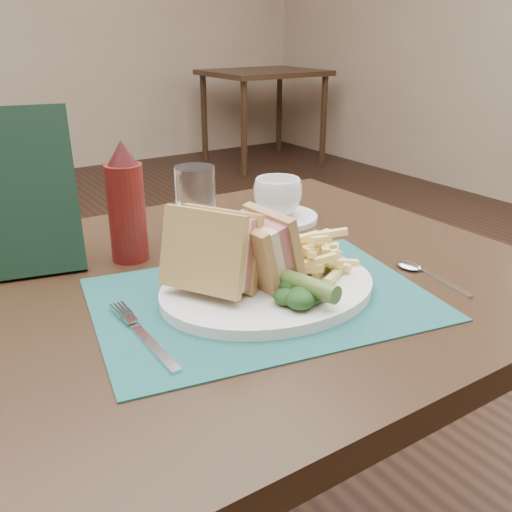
{
  "coord_description": "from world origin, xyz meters",
  "views": [
    {
      "loc": [
        -0.39,
        -1.16,
        1.09
      ],
      "look_at": [
        0.01,
        -0.56,
        0.8
      ],
      "focal_mm": 40.0,
      "sensor_mm": 36.0,
      "label": 1
    }
  ],
  "objects_px": {
    "plate": "(268,289)",
    "saucer": "(277,217)",
    "drinking_glass": "(196,206)",
    "sandwich_half_a": "(203,255)",
    "coffee_cup": "(278,197)",
    "sandwich_half_b": "(249,252)",
    "ketchup_bottle": "(126,202)",
    "check_presenter": "(23,192)",
    "table_main": "(234,472)",
    "table_bg_right": "(263,117)",
    "placemat": "(262,299)"
  },
  "relations": [
    {
      "from": "placemat",
      "to": "coffee_cup",
      "type": "height_order",
      "value": "coffee_cup"
    },
    {
      "from": "table_bg_right",
      "to": "plate",
      "type": "bearing_deg",
      "value": -124.02
    },
    {
      "from": "sandwich_half_b",
      "to": "saucer",
      "type": "relative_size",
      "value": 0.65
    },
    {
      "from": "table_main",
      "to": "coffee_cup",
      "type": "bearing_deg",
      "value": 38.96
    },
    {
      "from": "sandwich_half_b",
      "to": "check_presenter",
      "type": "distance_m",
      "value": 0.34
    },
    {
      "from": "coffee_cup",
      "to": "sandwich_half_b",
      "type": "bearing_deg",
      "value": -131.88
    },
    {
      "from": "sandwich_half_a",
      "to": "ketchup_bottle",
      "type": "relative_size",
      "value": 0.62
    },
    {
      "from": "table_main",
      "to": "check_presenter",
      "type": "height_order",
      "value": "check_presenter"
    },
    {
      "from": "table_main",
      "to": "table_bg_right",
      "type": "height_order",
      "value": "same"
    },
    {
      "from": "coffee_cup",
      "to": "drinking_glass",
      "type": "distance_m",
      "value": 0.19
    },
    {
      "from": "placemat",
      "to": "check_presenter",
      "type": "height_order",
      "value": "check_presenter"
    },
    {
      "from": "saucer",
      "to": "coffee_cup",
      "type": "height_order",
      "value": "coffee_cup"
    },
    {
      "from": "placemat",
      "to": "plate",
      "type": "bearing_deg",
      "value": 23.55
    },
    {
      "from": "saucer",
      "to": "drinking_glass",
      "type": "distance_m",
      "value": 0.19
    },
    {
      "from": "coffee_cup",
      "to": "drinking_glass",
      "type": "bearing_deg",
      "value": -172.36
    },
    {
      "from": "table_bg_right",
      "to": "sandwich_half_b",
      "type": "height_order",
      "value": "sandwich_half_b"
    },
    {
      "from": "plate",
      "to": "saucer",
      "type": "bearing_deg",
      "value": 56.75
    },
    {
      "from": "table_bg_right",
      "to": "plate",
      "type": "relative_size",
      "value": 3.0
    },
    {
      "from": "sandwich_half_b",
      "to": "coffee_cup",
      "type": "bearing_deg",
      "value": 44.26
    },
    {
      "from": "placemat",
      "to": "ketchup_bottle",
      "type": "relative_size",
      "value": 2.34
    },
    {
      "from": "table_bg_right",
      "to": "check_presenter",
      "type": "distance_m",
      "value": 4.1
    },
    {
      "from": "drinking_glass",
      "to": "ketchup_bottle",
      "type": "relative_size",
      "value": 0.7
    },
    {
      "from": "table_bg_right",
      "to": "check_presenter",
      "type": "bearing_deg",
      "value": -128.97
    },
    {
      "from": "saucer",
      "to": "drinking_glass",
      "type": "height_order",
      "value": "drinking_glass"
    },
    {
      "from": "table_bg_right",
      "to": "coffee_cup",
      "type": "bearing_deg",
      "value": -123.72
    },
    {
      "from": "sandwich_half_b",
      "to": "ketchup_bottle",
      "type": "distance_m",
      "value": 0.23
    },
    {
      "from": "drinking_glass",
      "to": "check_presenter",
      "type": "bearing_deg",
      "value": 171.04
    },
    {
      "from": "plate",
      "to": "check_presenter",
      "type": "relative_size",
      "value": 1.24
    },
    {
      "from": "table_main",
      "to": "sandwich_half_a",
      "type": "relative_size",
      "value": 7.86
    },
    {
      "from": "plate",
      "to": "saucer",
      "type": "height_order",
      "value": "plate"
    },
    {
      "from": "table_bg_right",
      "to": "saucer",
      "type": "height_order",
      "value": "saucer"
    },
    {
      "from": "ketchup_bottle",
      "to": "plate",
      "type": "bearing_deg",
      "value": -64.72
    },
    {
      "from": "placemat",
      "to": "sandwich_half_b",
      "type": "relative_size",
      "value": 4.45
    },
    {
      "from": "sandwich_half_a",
      "to": "coffee_cup",
      "type": "height_order",
      "value": "sandwich_half_a"
    },
    {
      "from": "placemat",
      "to": "ketchup_bottle",
      "type": "xyz_separation_m",
      "value": [
        -0.09,
        0.23,
        0.09
      ]
    },
    {
      "from": "sandwich_half_a",
      "to": "coffee_cup",
      "type": "bearing_deg",
      "value": 9.8
    },
    {
      "from": "placemat",
      "to": "sandwich_half_a",
      "type": "relative_size",
      "value": 3.8
    },
    {
      "from": "sandwich_half_a",
      "to": "check_presenter",
      "type": "height_order",
      "value": "check_presenter"
    },
    {
      "from": "coffee_cup",
      "to": "drinking_glass",
      "type": "xyz_separation_m",
      "value": [
        -0.18,
        -0.02,
        0.02
      ]
    },
    {
      "from": "plate",
      "to": "ketchup_bottle",
      "type": "xyz_separation_m",
      "value": [
        -0.11,
        0.23,
        0.08
      ]
    },
    {
      "from": "table_main",
      "to": "check_presenter",
      "type": "xyz_separation_m",
      "value": [
        -0.23,
        0.18,
        0.49
      ]
    },
    {
      "from": "sandwich_half_b",
      "to": "saucer",
      "type": "distance_m",
      "value": 0.34
    },
    {
      "from": "saucer",
      "to": "check_presenter",
      "type": "height_order",
      "value": "check_presenter"
    },
    {
      "from": "sandwich_half_b",
      "to": "ketchup_bottle",
      "type": "height_order",
      "value": "ketchup_bottle"
    },
    {
      "from": "sandwich_half_a",
      "to": "sandwich_half_b",
      "type": "xyz_separation_m",
      "value": [
        0.07,
        -0.01,
        -0.01
      ]
    },
    {
      "from": "table_bg_right",
      "to": "drinking_glass",
      "type": "bearing_deg",
      "value": -125.72
    },
    {
      "from": "table_main",
      "to": "saucer",
      "type": "bearing_deg",
      "value": 38.96
    },
    {
      "from": "table_bg_right",
      "to": "plate",
      "type": "height_order",
      "value": "plate"
    },
    {
      "from": "placemat",
      "to": "check_presenter",
      "type": "xyz_separation_m",
      "value": [
        -0.23,
        0.28,
        0.12
      ]
    },
    {
      "from": "placemat",
      "to": "sandwich_half_a",
      "type": "bearing_deg",
      "value": 165.36
    }
  ]
}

